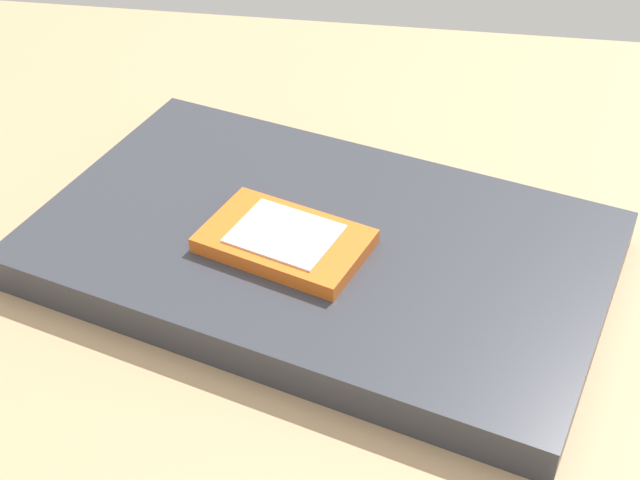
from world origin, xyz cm
name	(u,v)px	position (x,y,z in cm)	size (l,w,h in cm)	color
desk_surface	(197,309)	(0.00, 0.00, 1.50)	(120.00, 80.00, 3.00)	tan
laptop_closed	(320,249)	(7.37, 3.76, 4.23)	(35.68, 21.73, 2.46)	#33353D
cell_phone_on_laptop	(285,240)	(5.42, 2.15, 5.99)	(11.47, 9.21, 1.13)	orange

